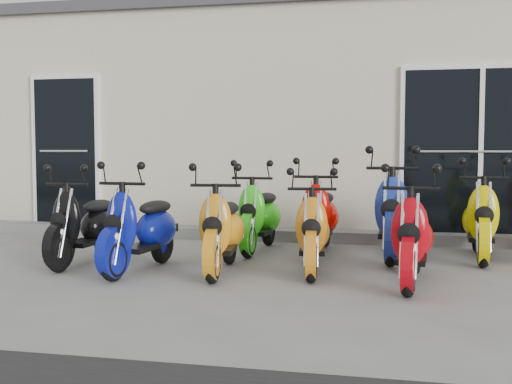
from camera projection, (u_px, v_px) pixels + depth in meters
ground at (244, 267)px, 6.71m from camera, size 80.00×80.00×0.00m
building at (309, 128)px, 11.67m from camera, size 14.00×6.00×3.20m
roof_cap at (310, 35)px, 11.55m from camera, size 14.20×6.20×0.16m
front_step at (278, 235)px, 8.67m from camera, size 14.00×0.40×0.15m
door_left at (66, 147)px, 9.41m from camera, size 1.07×0.08×2.22m
door_right at (481, 147)px, 8.19m from camera, size 2.02×0.08×2.22m
scooter_front_black at (84, 214)px, 6.87m from camera, size 0.59×1.49×1.09m
scooter_front_blue at (140, 216)px, 6.45m from camera, size 0.72×1.58×1.13m
scooter_front_orange_a at (222, 218)px, 6.37m from camera, size 0.69×1.55×1.11m
scooter_front_orange_b at (313, 220)px, 6.39m from camera, size 0.67×1.49×1.07m
scooter_front_red at (412, 224)px, 5.82m from camera, size 0.68×1.56×1.12m
scooter_back_green at (259, 205)px, 7.70m from camera, size 0.61×1.53×1.12m
scooter_back_red at (320, 205)px, 7.53m from camera, size 0.59×1.56×1.15m
scooter_back_blue at (393, 202)px, 7.26m from camera, size 0.67×1.75×1.28m
scooter_back_yellow at (481, 208)px, 7.14m from camera, size 0.67×1.60×1.16m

